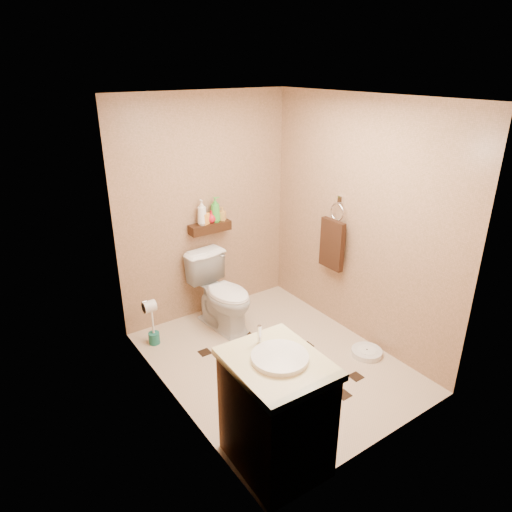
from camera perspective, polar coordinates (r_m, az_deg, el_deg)
ground at (r=4.49m, az=2.28°, el=-13.02°), size 2.50×2.50×0.00m
wall_back at (r=4.90m, az=-6.32°, el=5.82°), size 2.00×0.04×2.40m
wall_front at (r=3.10m, az=16.67°, el=-5.74°), size 2.00×0.04×2.40m
wall_left at (r=3.44m, az=-10.89°, el=-2.15°), size 0.04×2.50×2.40m
wall_right at (r=4.54m, az=12.71°, el=3.99°), size 0.04×2.50×2.40m
ceiling at (r=3.63m, az=2.90°, el=19.24°), size 2.00×2.50×0.02m
wall_shelf at (r=4.89m, az=-5.78°, el=3.58°), size 0.46×0.14×0.10m
floor_accents at (r=4.46m, az=3.32°, el=-13.27°), size 1.06×1.34×0.01m
toilet at (r=4.84m, az=-4.21°, el=-4.64°), size 0.52×0.82×0.79m
vanity at (r=3.29m, az=2.54°, el=-18.83°), size 0.61×0.73×1.00m
bathroom_scale at (r=4.68m, az=13.66°, el=-11.61°), size 0.34×0.34×0.06m
toilet_brush at (r=4.75m, az=-12.72°, el=-8.86°), size 0.11×0.11×0.49m
towel_ring at (r=4.73m, az=9.53°, el=1.74°), size 0.12×0.30×0.76m
toilet_paper at (r=4.27m, az=-13.20°, el=-6.15°), size 0.12×0.11×0.12m
bottle_a at (r=4.79m, az=-6.77°, el=5.44°), size 0.12×0.12×0.27m
bottle_b at (r=4.82m, az=-6.48°, el=5.00°), size 0.11×0.11×0.18m
bottle_c at (r=4.86m, az=-5.61°, el=4.93°), size 0.14×0.14×0.13m
bottle_d at (r=4.86m, az=-5.11°, el=5.81°), size 0.13×0.13×0.27m
bottle_e at (r=4.92m, az=-4.22°, el=5.30°), size 0.10×0.10×0.15m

